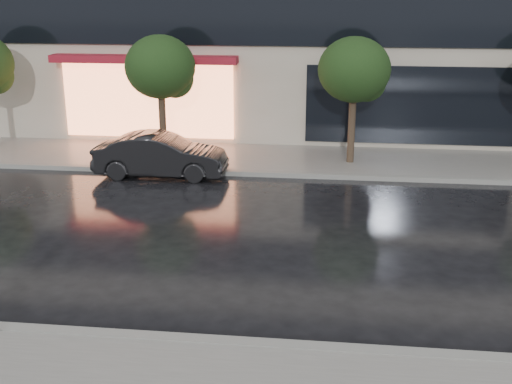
# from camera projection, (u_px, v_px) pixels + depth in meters

# --- Properties ---
(ground) EXTENTS (120.00, 120.00, 0.00)m
(ground) POSITION_uv_depth(u_px,v_px,m) (188.00, 314.00, 11.13)
(ground) COLOR black
(ground) RESTS_ON ground
(sidewalk_far) EXTENTS (60.00, 3.50, 0.12)m
(sidewalk_far) POSITION_uv_depth(u_px,v_px,m) (256.00, 159.00, 20.80)
(sidewalk_far) COLOR slate
(sidewalk_far) RESTS_ON ground
(curb_near) EXTENTS (60.00, 0.25, 0.14)m
(curb_near) POSITION_uv_depth(u_px,v_px,m) (174.00, 340.00, 10.17)
(curb_near) COLOR gray
(curb_near) RESTS_ON ground
(curb_far) EXTENTS (60.00, 0.25, 0.14)m
(curb_far) POSITION_uv_depth(u_px,v_px,m) (250.00, 173.00, 19.14)
(curb_far) COLOR gray
(curb_far) RESTS_ON ground
(tree_mid_west) EXTENTS (2.20, 2.20, 3.99)m
(tree_mid_west) POSITION_uv_depth(u_px,v_px,m) (162.00, 69.00, 20.03)
(tree_mid_west) COLOR #33261C
(tree_mid_west) RESTS_ON ground
(tree_mid_east) EXTENTS (2.20, 2.20, 3.99)m
(tree_mid_east) POSITION_uv_depth(u_px,v_px,m) (356.00, 72.00, 19.37)
(tree_mid_east) COLOR #33261C
(tree_mid_east) RESTS_ON ground
(parked_car) EXTENTS (3.90, 1.41, 1.28)m
(parked_car) POSITION_uv_depth(u_px,v_px,m) (161.00, 155.00, 18.92)
(parked_car) COLOR black
(parked_car) RESTS_ON ground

